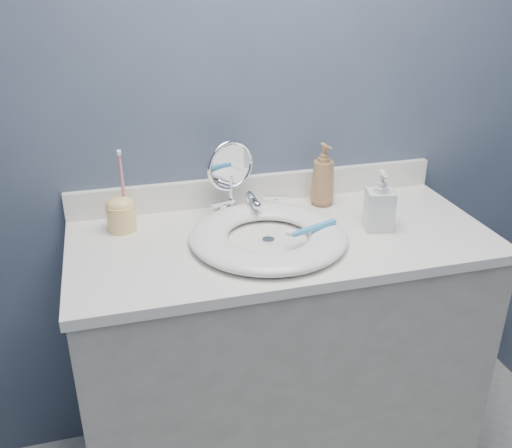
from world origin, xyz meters
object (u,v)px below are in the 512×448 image
object	(u,v)px
soap_bottle_clear	(380,200)
soap_bottle_amber	(323,175)
makeup_mirror	(231,174)
toothbrush_holder	(121,212)

from	to	relation	value
soap_bottle_clear	soap_bottle_amber	bearing A→B (deg)	128.21
makeup_mirror	soap_bottle_clear	xyz separation A→B (m)	(0.40, -0.22, -0.04)
makeup_mirror	toothbrush_holder	world-z (taller)	toothbrush_holder
makeup_mirror	soap_bottle_clear	distance (m)	0.46
makeup_mirror	soap_bottle_clear	size ratio (longest dim) A/B	1.34
makeup_mirror	toothbrush_holder	xyz separation A→B (m)	(-0.34, -0.03, -0.07)
makeup_mirror	soap_bottle_clear	bearing A→B (deg)	-46.76
makeup_mirror	soap_bottle_amber	size ratio (longest dim) A/B	1.17
soap_bottle_amber	makeup_mirror	bearing A→B (deg)	170.81
toothbrush_holder	makeup_mirror	bearing A→B (deg)	5.86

